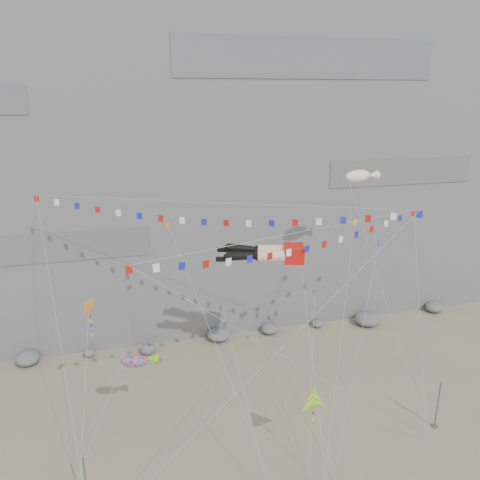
{
  "coord_description": "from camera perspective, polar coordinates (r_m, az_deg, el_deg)",
  "views": [
    {
      "loc": [
        -9.6,
        -29.12,
        26.53
      ],
      "look_at": [
        0.37,
        9.0,
        14.2
      ],
      "focal_mm": 35.0,
      "sensor_mm": 36.0,
      "label": 1
    }
  ],
  "objects": [
    {
      "name": "ground",
      "position": [
        40.55,
        2.96,
        -23.51
      ],
      "size": [
        120.0,
        120.0,
        0.0
      ],
      "primitive_type": "plane",
      "color": "gray",
      "rests_on": "ground"
    },
    {
      "name": "cliff",
      "position": [
        61.89,
        -5.96,
        15.87
      ],
      "size": [
        80.0,
        28.0,
        50.0
      ],
      "primitive_type": "cube",
      "color": "slate",
      "rests_on": "ground"
    },
    {
      "name": "talus_boulders",
      "position": [
        53.77,
        -2.59,
        -11.47
      ],
      "size": [
        60.0,
        3.0,
        1.2
      ],
      "primitive_type": null,
      "color": "slate",
      "rests_on": "ground"
    },
    {
      "name": "anchor_pole_right",
      "position": [
        43.76,
        22.95,
        -17.99
      ],
      "size": [
        0.12,
        0.12,
        4.37
      ],
      "primitive_type": "cylinder",
      "color": "slate",
      "rests_on": "ground"
    },
    {
      "name": "legs_kite",
      "position": [
        38.17,
        3.64,
        -1.62
      ],
      "size": [
        7.33,
        14.41,
        18.36
      ],
      "rotation": [
        0.0,
        0.0,
        -0.3
      ],
      "color": "#B5110B",
      "rests_on": "ground"
    },
    {
      "name": "flag_banner_upper",
      "position": [
        38.0,
        -3.11,
        4.54
      ],
      "size": [
        28.88,
        19.08,
        24.39
      ],
      "color": "#B5110B",
      "rests_on": "ground"
    },
    {
      "name": "flag_banner_lower",
      "position": [
        35.94,
        7.2,
        0.9
      ],
      "size": [
        25.66,
        10.03,
        19.71
      ],
      "color": "#B5110B",
      "rests_on": "ground"
    },
    {
      "name": "harlequin_kite",
      "position": [
        35.36,
        -17.93,
        -7.7
      ],
      "size": [
        2.57,
        7.21,
        13.6
      ],
      "color": "red",
      "rests_on": "ground"
    },
    {
      "name": "fish_windsock",
      "position": [
        36.95,
        -12.76,
        -14.24
      ],
      "size": [
        7.24,
        6.69,
        10.82
      ],
      "color": "#E9540B",
      "rests_on": "ground"
    },
    {
      "name": "delta_kite",
      "position": [
        35.25,
        9.01,
        -19.07
      ],
      "size": [
        2.29,
        5.75,
        7.84
      ],
      "color": "yellow",
      "rests_on": "ground"
    },
    {
      "name": "blimp_windsock",
      "position": [
        45.06,
        14.18,
        7.54
      ],
      "size": [
        4.04,
        14.06,
        23.21
      ],
      "color": "#FCEFCF",
      "rests_on": "ground"
    },
    {
      "name": "small_kite_a",
      "position": [
        38.54,
        -8.41,
        0.91
      ],
      "size": [
        5.79,
        15.21,
        22.47
      ],
      "color": "orange",
      "rests_on": "ground"
    },
    {
      "name": "small_kite_b",
      "position": [
        42.61,
        9.07,
        -6.6
      ],
      "size": [
        5.42,
        11.73,
        15.45
      ],
      "color": "purple",
      "rests_on": "ground"
    },
    {
      "name": "small_kite_c",
      "position": [
        35.68,
        -2.06,
        -8.54
      ],
      "size": [
        1.94,
        9.99,
        14.66
      ],
      "color": "#229D18",
      "rests_on": "ground"
    },
    {
      "name": "small_kite_d",
      "position": [
        44.33,
        13.8,
        1.64
      ],
      "size": [
        10.21,
        16.19,
        23.69
      ],
      "color": "yellow",
      "rests_on": "ground"
    },
    {
      "name": "small_kite_e",
      "position": [
        41.67,
        16.44,
        -0.96
      ],
      "size": [
        8.61,
        10.43,
        19.06
      ],
      "color": "#141CB5",
      "rests_on": "ground"
    }
  ]
}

